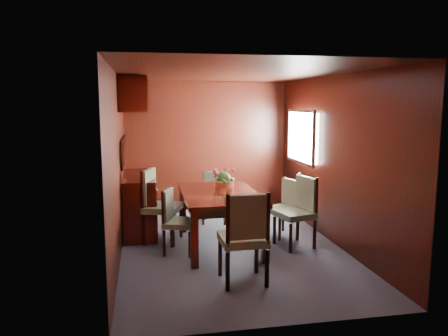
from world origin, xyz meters
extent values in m
plane|color=#3B4150|center=(0.00, 0.00, 0.00)|extent=(4.50, 4.50, 0.00)
cube|color=black|center=(-1.50, 0.00, 1.20)|extent=(0.02, 4.50, 2.40)
cube|color=black|center=(1.50, 0.00, 1.20)|extent=(0.02, 4.50, 2.40)
cube|color=black|center=(0.00, 2.25, 1.20)|extent=(3.00, 0.02, 2.40)
cube|color=black|center=(0.00, -2.25, 1.20)|extent=(3.00, 0.02, 2.40)
cube|color=black|center=(0.00, 0.00, 2.40)|extent=(3.00, 4.50, 0.02)
cube|color=white|center=(1.48, 1.10, 1.45)|extent=(0.14, 1.10, 0.80)
cube|color=#B2B2B7|center=(1.41, 1.10, 1.45)|extent=(0.04, 1.20, 0.90)
cube|color=black|center=(-1.47, 1.00, 1.28)|extent=(0.03, 1.36, 0.41)
cube|color=silver|center=(-1.45, 1.00, 1.28)|extent=(0.01, 1.30, 0.35)
cube|color=black|center=(-1.30, 1.00, 2.13)|extent=(0.40, 1.40, 0.50)
cube|color=black|center=(-1.25, 1.00, 0.45)|extent=(0.48, 1.40, 0.90)
cube|color=black|center=(-0.59, -0.69, 0.36)|extent=(0.09, 0.09, 0.71)
cube|color=black|center=(0.31, -0.68, 0.36)|extent=(0.09, 0.09, 0.71)
cube|color=black|center=(-0.59, 0.84, 0.36)|extent=(0.09, 0.09, 0.71)
cube|color=black|center=(0.31, 0.84, 0.36)|extent=(0.09, 0.09, 0.71)
cube|color=black|center=(-0.14, 0.08, 0.66)|extent=(0.91, 1.53, 0.10)
cube|color=black|center=(-0.14, 0.08, 0.74)|extent=(1.04, 1.66, 0.06)
cylinder|color=black|center=(-0.81, 0.13, 0.18)|extent=(0.04, 0.04, 0.35)
cylinder|color=black|center=(-0.93, -0.22, 0.18)|extent=(0.04, 0.04, 0.35)
cylinder|color=black|center=(-0.49, 0.01, 0.18)|extent=(0.04, 0.04, 0.35)
cylinder|color=black|center=(-0.61, -0.33, 0.18)|extent=(0.04, 0.04, 0.35)
cube|color=slate|center=(-0.71, -0.10, 0.41)|extent=(0.52, 0.53, 0.07)
cylinder|color=black|center=(-0.82, 0.13, 0.64)|extent=(0.04, 0.04, 0.47)
cylinder|color=black|center=(-0.94, -0.21, 0.64)|extent=(0.04, 0.04, 0.47)
cube|color=slate|center=(-0.87, -0.05, 0.66)|extent=(0.18, 0.38, 0.40)
cylinder|color=black|center=(-1.04, 0.71, 0.22)|extent=(0.05, 0.05, 0.43)
cylinder|color=black|center=(-1.19, 0.29, 0.22)|extent=(0.05, 0.05, 0.43)
cylinder|color=black|center=(-0.65, 0.57, 0.22)|extent=(0.05, 0.05, 0.43)
cylinder|color=black|center=(-0.79, 0.15, 0.22)|extent=(0.05, 0.05, 0.43)
cube|color=slate|center=(-0.92, 0.43, 0.50)|extent=(0.63, 0.65, 0.09)
cylinder|color=black|center=(-1.05, 0.72, 0.79)|extent=(0.05, 0.05, 0.58)
cylinder|color=black|center=(-1.20, 0.30, 0.79)|extent=(0.05, 0.05, 0.58)
cube|color=slate|center=(-1.11, 0.50, 0.81)|extent=(0.22, 0.46, 0.49)
cylinder|color=black|center=(1.13, -0.30, 0.20)|extent=(0.05, 0.05, 0.40)
cylinder|color=black|center=(1.03, 0.11, 0.20)|extent=(0.05, 0.05, 0.40)
cylinder|color=black|center=(0.75, -0.39, 0.20)|extent=(0.05, 0.05, 0.40)
cylinder|color=black|center=(0.64, 0.01, 0.20)|extent=(0.05, 0.05, 0.40)
cube|color=slate|center=(0.89, -0.14, 0.47)|extent=(0.56, 0.57, 0.08)
cylinder|color=black|center=(1.14, -0.29, 0.74)|extent=(0.05, 0.05, 0.54)
cylinder|color=black|center=(1.04, 0.11, 0.74)|extent=(0.05, 0.05, 0.54)
cube|color=slate|center=(1.07, -0.10, 0.76)|extent=(0.17, 0.44, 0.46)
cylinder|color=black|center=(1.09, 0.26, 0.18)|extent=(0.04, 0.04, 0.35)
cylinder|color=black|center=(0.97, 0.60, 0.18)|extent=(0.04, 0.04, 0.35)
cylinder|color=black|center=(0.77, 0.14, 0.18)|extent=(0.04, 0.04, 0.35)
cylinder|color=black|center=(0.65, 0.49, 0.18)|extent=(0.04, 0.04, 0.35)
cube|color=slate|center=(0.87, 0.37, 0.41)|extent=(0.51, 0.52, 0.07)
cylinder|color=black|center=(1.10, 0.26, 0.64)|extent=(0.04, 0.04, 0.47)
cylinder|color=black|center=(0.98, 0.60, 0.64)|extent=(0.04, 0.04, 0.47)
cube|color=slate|center=(1.02, 0.43, 0.66)|extent=(0.18, 0.38, 0.40)
cylinder|color=black|center=(-0.32, -1.42, 0.21)|extent=(0.05, 0.05, 0.43)
cylinder|color=black|center=(0.12, -1.41, 0.21)|extent=(0.05, 0.05, 0.43)
cylinder|color=black|center=(-0.33, -1.00, 0.21)|extent=(0.05, 0.05, 0.43)
cylinder|color=black|center=(0.12, -0.99, 0.21)|extent=(0.05, 0.05, 0.43)
cube|color=slate|center=(-0.10, -1.20, 0.50)|extent=(0.52, 0.49, 0.09)
cylinder|color=black|center=(-0.32, -1.43, 0.78)|extent=(0.05, 0.05, 0.57)
cylinder|color=black|center=(0.12, -1.42, 0.78)|extent=(0.05, 0.05, 0.57)
cube|color=slate|center=(-0.10, -1.40, 0.80)|extent=(0.46, 0.07, 0.48)
cylinder|color=black|center=(0.20, 1.42, 0.17)|extent=(0.04, 0.04, 0.35)
cylinder|color=black|center=(-0.15, 1.50, 0.17)|extent=(0.04, 0.04, 0.35)
cylinder|color=black|center=(0.12, 1.09, 0.17)|extent=(0.04, 0.04, 0.35)
cylinder|color=black|center=(-0.23, 1.17, 0.17)|extent=(0.04, 0.04, 0.35)
cube|color=slate|center=(-0.01, 1.30, 0.40)|extent=(0.49, 0.47, 0.07)
cylinder|color=black|center=(0.20, 1.43, 0.63)|extent=(0.04, 0.04, 0.46)
cylinder|color=black|center=(-0.15, 1.51, 0.63)|extent=(0.04, 0.04, 0.46)
cube|color=slate|center=(0.02, 1.45, 0.65)|extent=(0.37, 0.14, 0.39)
cylinder|color=#AF6235|center=(0.00, 0.47, 0.82)|extent=(0.28, 0.28, 0.09)
sphere|color=#26561C|center=(0.00, 0.47, 0.89)|extent=(0.22, 0.22, 0.22)
camera|label=1|loc=(-1.17, -5.80, 2.02)|focal=35.00mm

